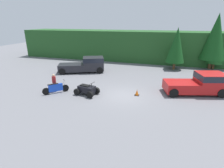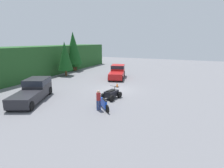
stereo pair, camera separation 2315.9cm
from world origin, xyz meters
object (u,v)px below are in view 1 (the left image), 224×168
(rider_person, at_px, (54,82))
(quad_atv, at_px, (87,90))
(dirt_bike, at_px, (56,88))
(pickup_truck_second, at_px, (86,64))
(traffic_cone, at_px, (137,93))
(pickup_truck_red, at_px, (200,83))

(rider_person, bearing_deg, quad_atv, -37.27)
(dirt_bike, xyz_separation_m, rider_person, (-0.32, 0.31, 0.46))
(pickup_truck_second, relative_size, rider_person, 3.53)
(traffic_cone, bearing_deg, pickup_truck_red, 21.58)
(pickup_truck_second, xyz_separation_m, quad_atv, (3.30, -7.01, -0.55))
(pickup_truck_red, xyz_separation_m, dirt_bike, (-12.86, -3.89, -0.54))
(quad_atv, relative_size, traffic_cone, 4.14)
(traffic_cone, bearing_deg, dirt_bike, -166.90)
(quad_atv, distance_m, rider_person, 3.28)
(pickup_truck_red, bearing_deg, rider_person, 179.25)
(dirt_bike, relative_size, rider_person, 1.04)
(rider_person, height_order, traffic_cone, rider_person)
(pickup_truck_red, bearing_deg, pickup_truck_second, 148.55)
(quad_atv, bearing_deg, traffic_cone, 25.75)
(pickup_truck_red, height_order, pickup_truck_second, same)
(pickup_truck_red, bearing_deg, traffic_cone, -174.34)
(quad_atv, bearing_deg, pickup_truck_red, 29.69)
(dirt_bike, distance_m, rider_person, 0.65)
(dirt_bike, distance_m, traffic_cone, 7.57)
(traffic_cone, bearing_deg, pickup_truck_second, 142.96)
(pickup_truck_red, distance_m, quad_atv, 10.51)
(pickup_truck_red, bearing_deg, dirt_bike, -179.10)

